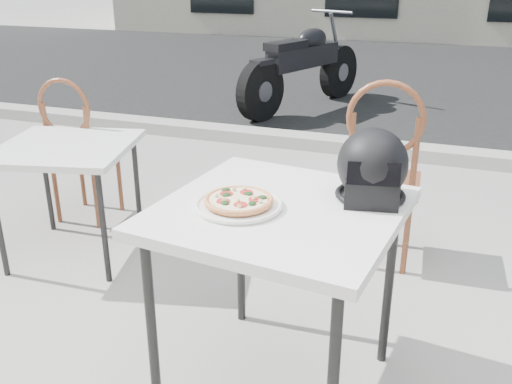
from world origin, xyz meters
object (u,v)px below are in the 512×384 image
(cafe_table_side, at_px, (66,155))
(plate, at_px, (239,205))
(cafe_chair_side, at_px, (77,143))
(helmet, at_px, (372,169))
(motorcycle, at_px, (303,68))
(pizza, at_px, (239,200))
(cafe_chair_main, at_px, (383,164))
(cafe_table_main, at_px, (279,224))

(cafe_table_side, bearing_deg, plate, -29.57)
(cafe_chair_side, bearing_deg, plate, 141.11)
(helmet, height_order, motorcycle, motorcycle)
(helmet, distance_m, cafe_chair_side, 2.28)
(plate, distance_m, helmet, 0.52)
(pizza, bearing_deg, cafe_chair_main, 73.73)
(helmet, distance_m, cafe_table_side, 1.90)
(cafe_chair_main, height_order, motorcycle, motorcycle)
(cafe_table_main, distance_m, cafe_chair_side, 2.08)
(pizza, height_order, motorcycle, motorcycle)
(cafe_table_side, relative_size, motorcycle, 0.41)
(pizza, xyz_separation_m, cafe_table_side, (-1.36, 0.77, -0.22))
(helmet, distance_m, cafe_chair_main, 1.07)
(cafe_table_main, bearing_deg, pizza, -156.47)
(cafe_chair_side, bearing_deg, cafe_table_main, 144.74)
(cafe_table_side, height_order, cafe_chair_side, cafe_chair_side)
(cafe_chair_main, distance_m, cafe_chair_side, 1.97)
(cafe_table_main, bearing_deg, motorcycle, 103.93)
(helmet, bearing_deg, motorcycle, 97.57)
(cafe_table_main, relative_size, cafe_chair_side, 0.96)
(cafe_table_main, distance_m, motorcycle, 4.91)
(plate, xyz_separation_m, cafe_chair_side, (-1.60, 1.19, -0.27))
(cafe_table_main, height_order, cafe_chair_main, cafe_chair_main)
(cafe_table_side, xyz_separation_m, motorcycle, (0.32, 4.05, -0.14))
(plate, relative_size, pizza, 1.57)
(helmet, relative_size, motorcycle, 0.15)
(plate, height_order, cafe_chair_side, cafe_chair_side)
(plate, bearing_deg, cafe_chair_side, 143.30)
(cafe_chair_main, bearing_deg, cafe_table_side, 13.26)
(cafe_table_main, xyz_separation_m, plate, (-0.14, -0.06, 0.08))
(motorcycle, bearing_deg, cafe_chair_main, -47.06)
(pizza, xyz_separation_m, cafe_chair_side, (-1.60, 1.19, -0.29))
(cafe_table_main, relative_size, cafe_table_side, 1.10)
(cafe_chair_main, bearing_deg, cafe_table_main, 76.51)
(cafe_table_main, xyz_separation_m, motorcycle, (-1.18, 4.75, -0.26))
(pizza, xyz_separation_m, helmet, (0.44, 0.25, 0.09))
(plate, bearing_deg, helmet, 29.04)
(cafe_chair_side, relative_size, motorcycle, 0.47)
(cafe_table_side, relative_size, cafe_chair_side, 0.88)
(pizza, relative_size, motorcycle, 0.13)
(plate, xyz_separation_m, motorcycle, (-1.04, 4.82, -0.34))
(cafe_table_side, distance_m, cafe_chair_side, 0.49)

